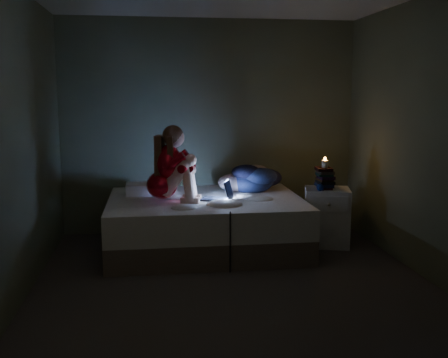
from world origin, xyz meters
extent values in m
cube|color=#433C39|center=(0.00, 0.00, -0.01)|extent=(3.60, 3.80, 0.02)
cube|color=#5E664C|center=(0.00, 1.91, 1.30)|extent=(3.60, 0.02, 2.60)
cube|color=#5E664C|center=(0.00, -1.91, 1.30)|extent=(3.60, 0.02, 2.60)
cube|color=#5E664C|center=(-1.81, 0.00, 1.30)|extent=(0.02, 3.80, 2.60)
cube|color=#5E664C|center=(1.81, 0.00, 1.30)|extent=(0.02, 3.80, 2.60)
cube|color=white|center=(-0.80, 1.41, 0.64)|extent=(0.43, 0.30, 0.12)
cube|color=silver|center=(1.24, 1.07, 0.33)|extent=(0.58, 0.54, 0.65)
cylinder|color=beige|center=(1.20, 1.07, 0.92)|extent=(0.07, 0.07, 0.08)
cube|color=black|center=(1.17, 1.02, 0.66)|extent=(0.10, 0.15, 0.01)
sphere|color=navy|center=(1.14, 0.92, 0.69)|extent=(0.08, 0.08, 0.08)
camera|label=1|loc=(-0.71, -4.46, 1.71)|focal=41.61mm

